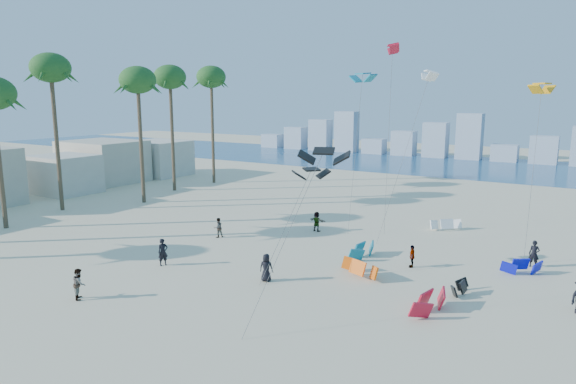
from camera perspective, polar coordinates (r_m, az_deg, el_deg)
The scene contains 10 objects.
ground at distance 28.18m, azimuth -23.61°, elevation -13.63°, with size 220.00×220.00×0.00m, color beige.
ocean at distance 89.54m, azimuth 17.51°, elevation 2.98°, with size 220.00×220.00×0.00m, color navy.
kitesurfer_near at distance 35.10m, azimuth -14.00°, elevation -6.64°, with size 0.68×0.44×1.86m, color black.
kitesurfer_mid at distance 31.01m, azimuth -22.61°, elevation -9.58°, with size 0.85×0.67×1.76m, color gray.
kitesurfers_far at distance 34.94m, azimuth 10.68°, elevation -6.68°, with size 26.69×12.79×1.90m.
grounded_kites at distance 34.40m, azimuth 14.66°, elevation -7.83°, with size 12.40×20.49×1.03m.
flying_kites at distance 36.61m, azimuth 21.50°, elevation 10.98°, with size 28.60×27.14×18.09m.
palm_row at distance 53.31m, azimuth -23.98°, elevation 10.98°, with size 7.94×44.80×15.45m.
beachfront_buildings at distance 66.03m, azimuth -25.76°, elevation 2.19°, with size 11.50×43.00×6.00m.
distant_skyline at distance 99.17m, azimuth 18.40°, elevation 5.42°, with size 85.00×3.00×8.40m.
Camera 1 is at (21.66, -14.16, 11.15)m, focal length 31.34 mm.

